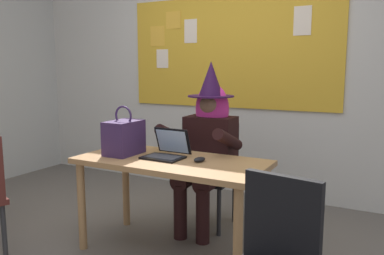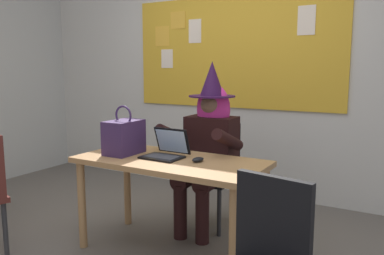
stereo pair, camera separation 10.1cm
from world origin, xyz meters
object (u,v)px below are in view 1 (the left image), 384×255
Objects in this scene: laptop at (167,151)px; computer_mouse at (200,159)px; desk_main at (171,172)px; chair_at_desk at (213,168)px; person_costumed at (208,138)px; handbag at (124,137)px.

computer_mouse is at bearing -1.99° from laptop.
desk_main is at bearing -31.12° from laptop.
laptop is (-0.08, -0.65, 0.27)m from chair_at_desk.
laptop is at bearing -169.10° from computer_mouse.
person_costumed is at bearing 88.08° from desk_main.
desk_main is at bearing -4.01° from person_costumed.
laptop is at bearing -7.49° from chair_at_desk.
person_costumed reaches higher than computer_mouse.
handbag is at bearing -161.05° from computer_mouse.
person_costumed is at bearing 54.40° from handbag.
person_costumed is at bearing 124.51° from computer_mouse.
desk_main is 0.25m from computer_mouse.
person_costumed is 3.81× the size of handbag.
computer_mouse is 0.64m from handbag.
chair_at_desk is at bearing 179.21° from person_costumed.
handbag is (-0.43, -0.60, 0.07)m from person_costumed.
desk_main is at bearing -159.34° from computer_mouse.
computer_mouse is (0.20, -0.67, 0.24)m from chair_at_desk.
handbag reaches higher than chair_at_desk.
desk_main is 3.69× the size of handbag.
handbag is (-0.41, -0.03, 0.23)m from desk_main.
chair_at_desk is 0.74m from computer_mouse.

